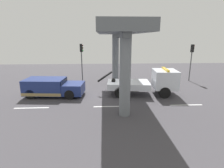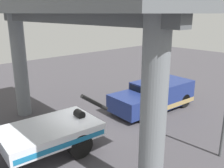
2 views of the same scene
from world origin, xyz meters
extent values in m
cube|color=#423F44|center=(0.00, 0.00, -0.05)|extent=(60.00, 40.00, 0.10)
cube|color=silver|center=(-6.00, -2.94, 0.00)|extent=(2.60, 0.16, 0.01)
cube|color=silver|center=(0.00, -2.94, 0.00)|extent=(2.60, 0.16, 0.01)
cube|color=silver|center=(6.00, -2.94, 0.00)|extent=(2.60, 0.16, 0.01)
cube|color=silver|center=(1.80, 0.10, 0.93)|extent=(4.03, 2.71, 0.55)
cube|color=silver|center=(5.12, -0.18, 1.48)|extent=(2.23, 2.47, 1.65)
cube|color=black|center=(5.73, -0.23, 1.84)|extent=(0.24, 2.21, 0.66)
cube|color=#196B9E|center=(1.90, 1.30, 0.84)|extent=(3.64, 0.32, 0.20)
cylinder|color=black|center=(-0.38, 0.28, 1.66)|extent=(1.42, 0.30, 1.07)
cylinder|color=black|center=(0.42, 0.21, 1.32)|extent=(0.40, 0.48, 0.36)
cube|color=yellow|center=(5.12, -0.18, 2.38)|extent=(0.40, 1.93, 0.16)
cylinder|color=black|center=(5.01, 0.87, 0.50)|extent=(1.02, 0.40, 1.00)
cylinder|color=black|center=(4.83, -1.20, 0.50)|extent=(1.02, 0.40, 1.00)
cylinder|color=black|center=(1.12, 1.20, 0.50)|extent=(1.02, 0.40, 1.00)
cylinder|color=black|center=(0.95, -0.88, 0.50)|extent=(1.02, 0.40, 1.00)
cube|color=navy|center=(-5.80, 0.05, 0.91)|extent=(3.63, 2.48, 1.35)
cube|color=navy|center=(-3.22, -0.16, 0.71)|extent=(1.90, 2.25, 0.95)
cube|color=black|center=(-4.06, -0.09, 1.20)|extent=(0.22, 1.93, 0.59)
cube|color=#9E8451|center=(-5.80, 0.05, 0.41)|extent=(3.65, 2.50, 0.28)
cylinder|color=black|center=(-3.29, 0.81, 0.42)|extent=(0.86, 0.35, 0.84)
cylinder|color=black|center=(-3.45, -1.11, 0.42)|extent=(0.86, 0.35, 0.84)
cylinder|color=black|center=(-6.67, 1.09, 0.42)|extent=(0.86, 0.35, 0.84)
cylinder|color=black|center=(-6.83, -0.82, 0.42)|extent=(0.86, 0.35, 0.84)
cylinder|color=slate|center=(0.90, 4.50, 2.76)|extent=(0.75, 0.75, 5.51)
cylinder|color=slate|center=(0.90, -4.50, 2.76)|extent=(0.75, 0.75, 5.51)
cube|color=#5B5F63|center=(0.90, 0.00, 5.90)|extent=(3.60, 11.01, 0.78)
cube|color=#4A4E52|center=(0.90, 0.00, 5.33)|extent=(0.50, 10.61, 0.36)
cylinder|color=#515456|center=(-3.00, 4.98, 1.78)|extent=(0.12, 0.12, 3.57)
cube|color=black|center=(-3.00, 4.98, 4.02)|extent=(0.28, 0.32, 0.90)
sphere|color=#360605|center=(-2.84, 4.98, 4.32)|extent=(0.18, 0.18, 0.18)
sphere|color=#3A2D06|center=(-2.84, 4.98, 4.02)|extent=(0.18, 0.18, 0.18)
sphere|color=green|center=(-2.84, 4.98, 3.72)|extent=(0.18, 0.18, 0.18)
cylinder|color=#515456|center=(10.00, 4.98, 1.74)|extent=(0.12, 0.12, 3.48)
cube|color=black|center=(10.00, 4.98, 3.93)|extent=(0.28, 0.32, 0.90)
sphere|color=red|center=(10.16, 4.98, 4.23)|extent=(0.18, 0.18, 0.18)
sphere|color=#3A2D06|center=(10.16, 4.98, 3.93)|extent=(0.18, 0.18, 0.18)
sphere|color=black|center=(10.16, 4.98, 3.63)|extent=(0.18, 0.18, 0.18)
camera|label=1|loc=(-0.52, -15.80, 5.20)|focal=28.52mm
camera|label=2|loc=(6.02, 8.33, 5.51)|focal=39.11mm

